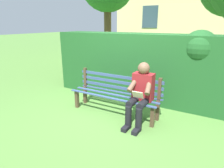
# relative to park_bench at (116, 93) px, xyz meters

# --- Properties ---
(ground) EXTENTS (60.00, 60.00, 0.00)m
(ground) POSITION_rel_park_bench_xyz_m (0.00, 0.08, -0.44)
(ground) COLOR #517F38
(park_bench) EXTENTS (1.92, 0.46, 0.85)m
(park_bench) POSITION_rel_park_bench_xyz_m (0.00, 0.00, 0.00)
(park_bench) COLOR #4C3828
(park_bench) RESTS_ON ground
(person_seated) EXTENTS (0.44, 0.73, 1.16)m
(person_seated) POSITION_rel_park_bench_xyz_m (-0.61, 0.18, 0.17)
(person_seated) COLOR maroon
(person_seated) RESTS_ON ground
(hedge_backdrop) EXTENTS (4.44, 0.86, 1.71)m
(hedge_backdrop) POSITION_rel_park_bench_xyz_m (-0.10, -1.08, 0.41)
(hedge_backdrop) COLOR #1E5123
(hedge_backdrop) RESTS_ON ground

